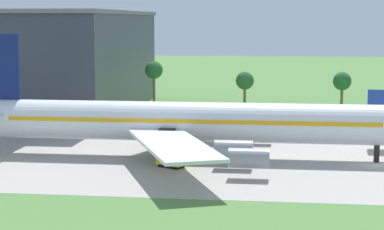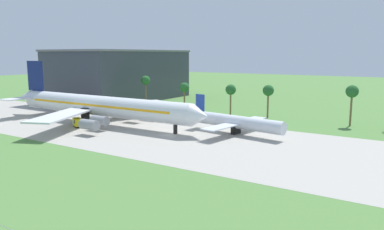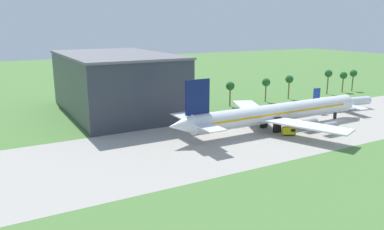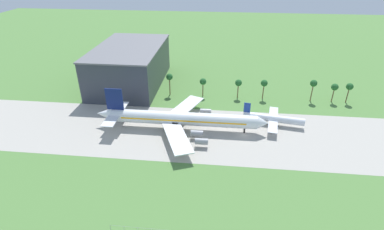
{
  "view_description": "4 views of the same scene",
  "coord_description": "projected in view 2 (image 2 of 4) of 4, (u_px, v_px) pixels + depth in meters",
  "views": [
    {
      "loc": [
        -13.64,
        -99.28,
        20.49
      ],
      "look_at": [
        -26.51,
        2.23,
        6.47
      ],
      "focal_mm": 65.0,
      "sensor_mm": 36.0,
      "label": 1
    },
    {
      "loc": [
        55.31,
        -76.33,
        20.58
      ],
      "look_at": [
        5.63,
        2.23,
        5.47
      ],
      "focal_mm": 35.0,
      "sensor_mm": 36.0,
      "label": 2
    },
    {
      "loc": [
        -108.41,
        -87.23,
        33.32
      ],
      "look_at": [
        -58.65,
        2.23,
        8.41
      ],
      "focal_mm": 35.0,
      "sensor_mm": 36.0,
      "label": 3
    },
    {
      "loc": [
        -10.5,
        -111.51,
        70.37
      ],
      "look_at": [
        -22.95,
        5.0,
        6.0
      ],
      "focal_mm": 28.0,
      "sensor_mm": 36.0,
      "label": 4
    }
  ],
  "objects": [
    {
      "name": "regional_aircraft",
      "position": [
        236.0,
        122.0,
        97.35
      ],
      "size": [
        27.41,
        24.82,
        9.58
      ],
      "color": "silver",
      "rests_on": "ground_plane"
    },
    {
      "name": "ground_plane",
      "position": [
        169.0,
        135.0,
        96.16
      ],
      "size": [
        600.0,
        600.0,
        0.0
      ],
      "primitive_type": "plane",
      "color": "#517F3D"
    },
    {
      "name": "palm_tree_row",
      "position": [
        272.0,
        91.0,
        119.83
      ],
      "size": [
        97.73,
        3.6,
        12.3
      ],
      "color": "brown",
      "rests_on": "ground_plane"
    },
    {
      "name": "taxiway_strip",
      "position": [
        169.0,
        135.0,
        96.16
      ],
      "size": [
        320.0,
        44.0,
        0.02
      ],
      "color": "#A8A399",
      "rests_on": "ground_plane"
    },
    {
      "name": "terminal_building",
      "position": [
        121.0,
        75.0,
        171.87
      ],
      "size": [
        36.72,
        61.2,
        22.51
      ],
      "color": "#333842",
      "rests_on": "ground_plane"
    },
    {
      "name": "jet_airliner",
      "position": [
        98.0,
        106.0,
        111.82
      ],
      "size": [
        76.34,
        52.78,
        18.42
      ],
      "color": "white",
      "rests_on": "ground_plane"
    },
    {
      "name": "baggage_tug",
      "position": [
        78.0,
        122.0,
        106.71
      ],
      "size": [
        4.45,
        3.69,
        2.54
      ],
      "color": "black",
      "rests_on": "ground_plane"
    }
  ]
}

